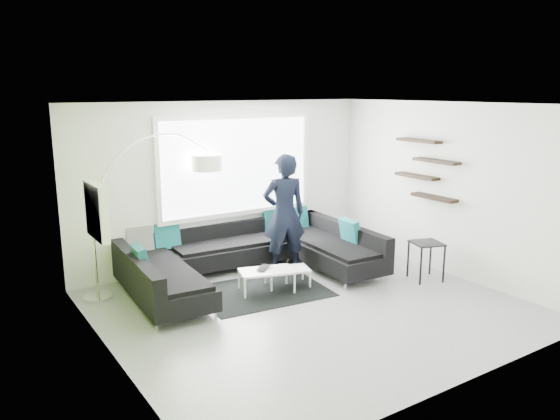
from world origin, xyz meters
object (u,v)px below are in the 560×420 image
Objects in this scene: laptop at (266,268)px; side_table at (426,261)px; arc_lamp at (92,221)px; sectional_sofa at (250,258)px; coffee_table at (277,278)px; person at (284,214)px.

side_table is at bearing -62.18° from laptop.
side_table is (4.62, -2.04, -0.86)m from arc_lamp.
sectional_sofa is 2.80m from side_table.
coffee_table is (0.15, -0.55, -0.20)m from sectional_sofa.
sectional_sofa is 2.02× the size of person.
person is at bearing -11.43° from arc_lamp.
laptop is (-0.03, -0.52, -0.02)m from sectional_sofa.
sectional_sofa is 2.46m from arc_lamp.
arc_lamp reaches higher than coffee_table.
person reaches higher than laptop.
sectional_sofa is 0.52m from laptop.
person is (-1.66, 1.59, 0.68)m from side_table.
person is 5.04× the size of laptop.
arc_lamp is 3.00m from person.
side_table is 2.40m from person.
coffee_table is 0.52× the size of person.
laptop is at bearing -173.46° from coffee_table.
sectional_sofa is at bearing 23.68° from person.
side_table is 1.58× the size of laptop.
laptop is at bearing 56.39° from person.
side_table is at bearing -29.08° from sectional_sofa.
side_table is at bearing -26.58° from arc_lamp.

